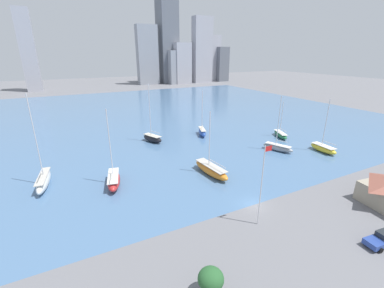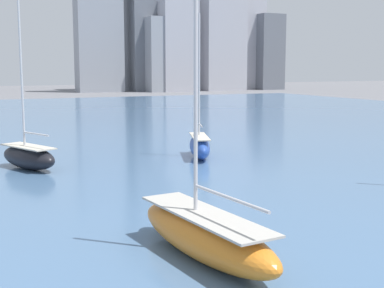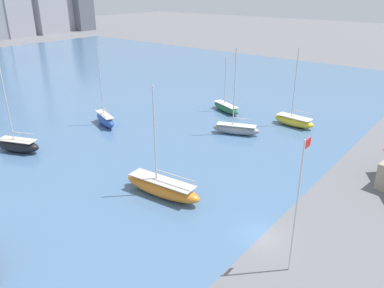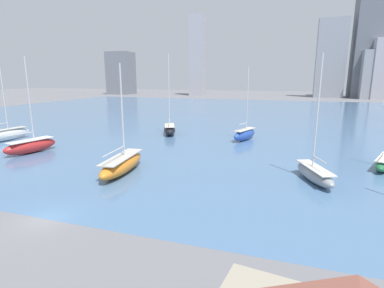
# 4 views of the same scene
# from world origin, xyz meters

# --- Properties ---
(ground_plane) EXTENTS (500.00, 500.00, 0.00)m
(ground_plane) POSITION_xyz_m (0.00, 0.00, 0.00)
(ground_plane) COLOR slate
(harbor_water) EXTENTS (180.00, 140.00, 0.00)m
(harbor_water) POSITION_xyz_m (0.00, 70.00, 0.00)
(harbor_water) COLOR #4C7099
(harbor_water) RESTS_ON ground_plane
(flag_pole) EXTENTS (1.24, 0.14, 11.95)m
(flag_pole) POSITION_xyz_m (-2.66, -4.08, 6.47)
(flag_pole) COLOR silver
(flag_pole) RESTS_ON ground_plane
(yard_shrub) EXTENTS (2.63, 2.63, 3.23)m
(yard_shrub) POSITION_xyz_m (-14.65, -10.89, 2.08)
(yard_shrub) COLOR #4C3823
(yard_shrub) RESTS_ON ground_plane
(distant_city_skyline) EXTENTS (208.54, 22.42, 61.17)m
(distant_city_skyline) POSITION_xyz_m (41.75, 170.53, 21.60)
(distant_city_skyline) COLOR slate
(distant_city_skyline) RESTS_ON ground_plane
(sailboat_orange) EXTENTS (3.51, 10.30, 12.82)m
(sailboat_orange) POSITION_xyz_m (-0.46, 12.65, 1.07)
(sailboat_orange) COLOR orange
(sailboat_orange) RESTS_ON harbor_water
(sailboat_black) EXTENTS (4.78, 7.18, 15.79)m
(sailboat_black) POSITION_xyz_m (-4.43, 37.36, 1.10)
(sailboat_black) COLOR black
(sailboat_black) RESTS_ON harbor_water
(sailboat_blue) EXTENTS (4.07, 7.29, 13.12)m
(sailboat_blue) POSITION_xyz_m (10.72, 36.43, 1.14)
(sailboat_blue) COLOR #284CA8
(sailboat_blue) RESTS_ON harbor_water
(sailboat_gray) EXTENTS (4.70, 7.85, 13.73)m
(sailboat_gray) POSITION_xyz_m (21.32, 16.53, 0.95)
(sailboat_gray) COLOR gray
(sailboat_gray) RESTS_ON harbor_water
(sailboat_yellow) EXTENTS (3.00, 7.45, 13.08)m
(sailboat_yellow) POSITION_xyz_m (30.82, 10.89, 0.95)
(sailboat_yellow) COLOR yellow
(sailboat_yellow) RESTS_ON harbor_water
(sailboat_red) EXTENTS (4.02, 8.47, 14.23)m
(sailboat_red) POSITION_xyz_m (-18.82, 16.94, 1.11)
(sailboat_red) COLOR #B72828
(sailboat_red) RESTS_ON harbor_water
(sailboat_green) EXTENTS (4.71, 7.85, 10.28)m
(sailboat_green) POSITION_xyz_m (30.15, 24.45, 0.84)
(sailboat_green) COLOR #236B3D
(sailboat_green) RESTS_ON harbor_water
(sailboat_white) EXTENTS (3.06, 9.79, 16.87)m
(sailboat_white) POSITION_xyz_m (-30.33, 22.33, 1.19)
(sailboat_white) COLOR white
(sailboat_white) RESTS_ON harbor_water
(parked_pickup_blue) EXTENTS (5.10, 2.52, 1.71)m
(parked_pickup_blue) POSITION_xyz_m (8.72, -14.58, 0.84)
(parked_pickup_blue) COLOR #284293
(parked_pickup_blue) RESTS_ON ground_plane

